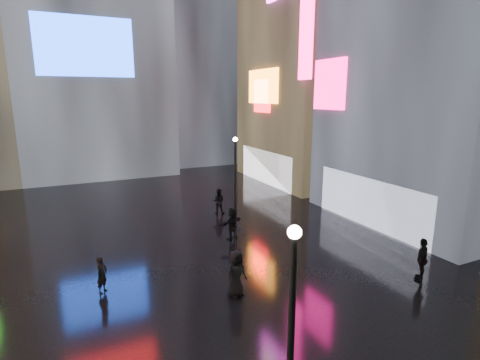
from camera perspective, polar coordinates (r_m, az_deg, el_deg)
ground at (r=21.60m, az=-9.19°, el=-8.76°), size 140.00×140.00×0.00m
building_right_far at (r=36.84m, az=11.45°, el=22.04°), size 10.28×12.00×28.00m
tower_flank_right at (r=48.49m, az=-8.21°, el=23.45°), size 12.00×12.00×34.00m
lamp_near at (r=8.94m, az=7.85°, el=-20.61°), size 0.30×0.30×5.20m
lamp_far at (r=25.03m, az=-0.72°, el=1.41°), size 0.30×0.30×5.20m
pedestrian_3 at (r=18.32m, az=26.01°, el=-10.77°), size 1.18×0.98×1.89m
pedestrian_4 at (r=15.30m, az=-0.59°, el=-14.04°), size 1.07×0.87×1.91m
pedestrian_5 at (r=20.97m, az=-1.18°, el=-6.65°), size 1.74×1.13×1.79m
pedestrian_6 at (r=16.59m, az=-20.31°, el=-13.37°), size 0.64×0.67×1.54m
pedestrian_7 at (r=25.42m, az=-3.30°, el=-3.25°), size 1.06×0.99×1.73m
umbrella_2 at (r=14.71m, az=-0.60°, el=-9.05°), size 1.39×1.38×0.96m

